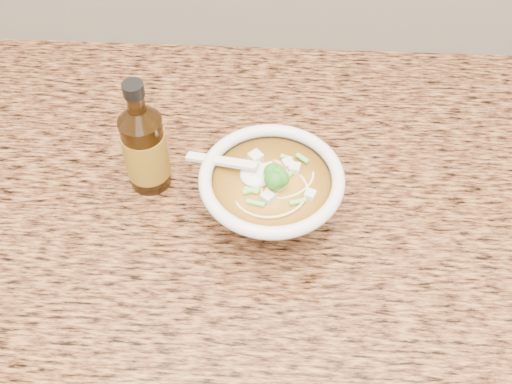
{
  "coord_description": "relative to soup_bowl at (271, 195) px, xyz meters",
  "views": [
    {
      "loc": [
        -0.0,
        1.1,
        1.6
      ],
      "look_at": [
        -0.03,
        1.62,
        0.95
      ],
      "focal_mm": 45.0,
      "sensor_mm": 36.0,
      "label": 1
    }
  ],
  "objects": [
    {
      "name": "cabinet",
      "position": [
        0.01,
        0.05,
        -0.51
      ],
      "size": [
        4.0,
        0.65,
        0.86
      ],
      "primitive_type": "cube",
      "color": "black",
      "rests_on": "ground"
    },
    {
      "name": "soup_bowl",
      "position": [
        0.0,
        0.0,
        0.0
      ],
      "size": [
        0.21,
        0.19,
        0.1
      ],
      "rotation": [
        0.0,
        0.0,
        -0.29
      ],
      "color": "silver",
      "rests_on": "counter_slab"
    },
    {
      "name": "hot_sauce_bottle",
      "position": [
        -0.17,
        0.05,
        0.02
      ],
      "size": [
        0.08,
        0.08,
        0.18
      ],
      "rotation": [
        0.0,
        0.0,
        -0.3
      ],
      "color": "#381E07",
      "rests_on": "counter_slab"
    },
    {
      "name": "counter_slab",
      "position": [
        0.01,
        0.05,
        -0.06
      ],
      "size": [
        4.0,
        0.68,
        0.04
      ],
      "primitive_type": "cube",
      "color": "olive",
      "rests_on": "cabinet"
    }
  ]
}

